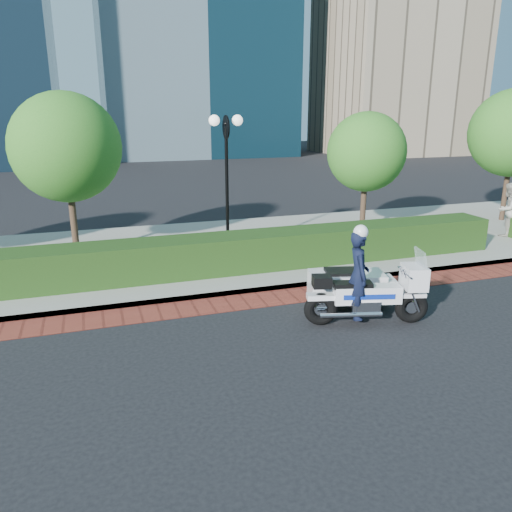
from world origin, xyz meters
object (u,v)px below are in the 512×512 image
object	(u,v)px
police_motorcycle	(358,285)
pedestrian	(508,209)
tree_c	(366,152)
tree_b	(66,148)
lamppost	(227,163)

from	to	relation	value
police_motorcycle	pedestrian	bearing A→B (deg)	42.66
police_motorcycle	pedestrian	world-z (taller)	police_motorcycle
tree_c	pedestrian	world-z (taller)	tree_c
tree_c	police_motorcycle	size ratio (longest dim) A/B	1.59
tree_b	tree_c	world-z (taller)	tree_b
lamppost	tree_b	distance (m)	4.71
tree_b	pedestrian	xyz separation A→B (m)	(14.54, -2.17, -2.34)
lamppost	tree_c	distance (m)	5.65
tree_c	police_motorcycle	xyz separation A→B (m)	(-3.98, -6.66, -2.29)
lamppost	police_motorcycle	world-z (taller)	lamppost
tree_b	police_motorcycle	xyz separation A→B (m)	(6.02, -6.66, -2.67)
lamppost	pedestrian	xyz separation A→B (m)	(10.04, -0.87, -1.86)
tree_c	pedestrian	size ratio (longest dim) A/B	2.27
police_motorcycle	pedestrian	distance (m)	9.64
police_motorcycle	pedestrian	xyz separation A→B (m)	(8.52, 4.49, 0.34)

